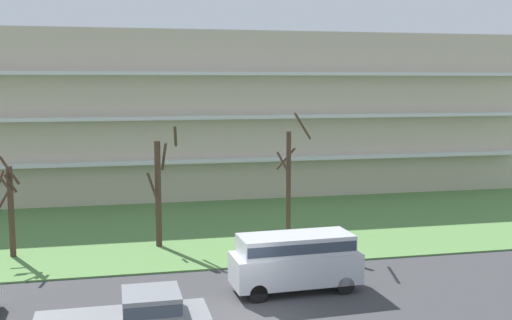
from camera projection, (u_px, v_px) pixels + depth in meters
name	position (u px, v px, depth m)	size (l,w,h in m)	color
ground	(252.00, 318.00, 22.50)	(160.00, 160.00, 0.00)	#38383A
grass_lawn_strip	(201.00, 228.00, 36.06)	(80.00, 16.00, 0.08)	#547F42
apartment_building	(176.00, 113.00, 49.36)	(53.18, 14.00, 12.07)	beige
tree_far_left	(9.00, 204.00, 29.79)	(1.37, 1.55, 5.07)	#423023
tree_left	(159.00, 189.00, 31.71)	(1.69, 1.92, 6.32)	#423023
tree_center	(289.00, 181.00, 32.31)	(1.86, 1.78, 7.00)	#423023
van_silver_near_left	(295.00, 258.00, 25.26)	(5.29, 2.25, 2.36)	#B7BABF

